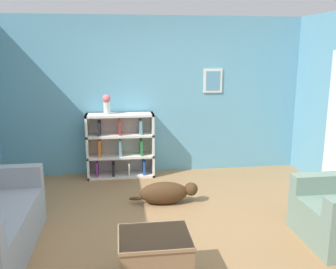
% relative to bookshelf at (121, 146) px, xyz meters
% --- Properties ---
extents(ground_plane, '(14.00, 14.00, 0.00)m').
position_rel_bookshelf_xyz_m(ground_plane, '(0.57, -2.03, -0.52)').
color(ground_plane, '#997047').
extents(wall_back, '(5.60, 0.13, 2.60)m').
position_rel_bookshelf_xyz_m(wall_back, '(0.57, 0.22, 0.78)').
color(wall_back, '#609EB7').
rests_on(wall_back, ground_plane).
extents(bookshelf, '(1.09, 0.35, 1.05)m').
position_rel_bookshelf_xyz_m(bookshelf, '(0.00, 0.00, 0.00)').
color(bookshelf, silver).
rests_on(bookshelf, ground_plane).
extents(coffee_table, '(0.65, 0.53, 0.46)m').
position_rel_bookshelf_xyz_m(coffee_table, '(0.27, -3.02, -0.27)').
color(coffee_table, '#846647').
rests_on(coffee_table, ground_plane).
extents(dog, '(0.95, 0.28, 0.31)m').
position_rel_bookshelf_xyz_m(dog, '(0.60, -1.27, -0.36)').
color(dog, '#472D19').
rests_on(dog, ground_plane).
extents(vase, '(0.13, 0.13, 0.32)m').
position_rel_bookshelf_xyz_m(vase, '(-0.20, -0.03, 0.71)').
color(vase, silver).
rests_on(vase, bookshelf).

